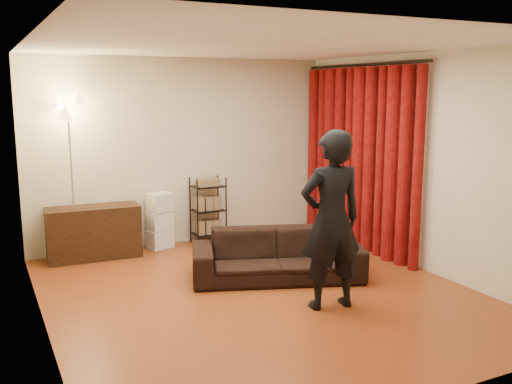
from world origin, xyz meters
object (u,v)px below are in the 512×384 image
sofa (277,255)px  floor_lamp (72,180)px  person (331,220)px  media_cabinet (94,232)px  storage_boxes (160,221)px  wire_shelf (208,210)px

sofa → floor_lamp: (-2.05, 1.82, 0.80)m
sofa → person: person is taller
media_cabinet → floor_lamp: size_ratio=0.55×
person → media_cabinet: person is taller
sofa → storage_boxes: bearing=134.0°
sofa → media_cabinet: media_cabinet is taller
person → floor_lamp: size_ratio=0.85×
media_cabinet → floor_lamp: floor_lamp is taller
storage_boxes → floor_lamp: (-1.19, -0.11, 0.69)m
person → storage_boxes: 3.15m
media_cabinet → wire_shelf: size_ratio=1.23×
floor_lamp → person: bearing=-53.4°
wire_shelf → floor_lamp: 2.01m
media_cabinet → storage_boxes: bearing=7.5°
media_cabinet → person: bearing=-54.3°
storage_boxes → wire_shelf: wire_shelf is taller
person → media_cabinet: size_ratio=1.54×
sofa → wire_shelf: wire_shelf is taller
media_cabinet → wire_shelf: bearing=4.5°
media_cabinet → sofa: bearing=-43.0°
person → floor_lamp: (-2.12, 2.85, 0.16)m
sofa → storage_boxes: (-0.86, 1.93, 0.11)m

